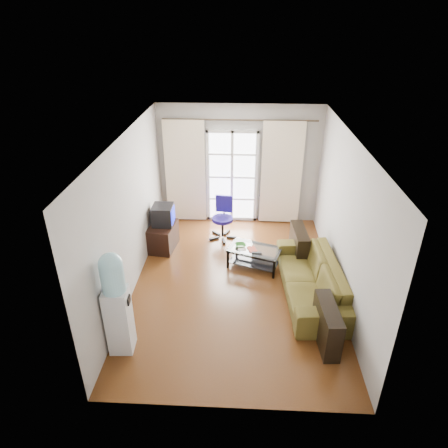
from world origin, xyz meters
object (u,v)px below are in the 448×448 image
Objects in this scene: coffee_table at (255,255)px; tv_stand at (163,237)px; crt_tv at (162,215)px; water_cooler at (116,302)px; task_chair at (223,226)px; sofa at (311,279)px.

tv_stand reaches higher than coffee_table.
water_cooler reaches higher than crt_tv.
task_chair is at bearing 20.11° from crt_tv.
crt_tv reaches higher than sofa.
task_chair is (-0.67, 1.11, 0.02)m from coffee_table.
sofa is at bearing -19.32° from tv_stand.
crt_tv is (-2.84, 1.50, 0.40)m from sofa.
sofa is at bearing -41.10° from coffee_table.
crt_tv reaches higher than coffee_table.
crt_tv is 0.28× the size of water_cooler.
crt_tv reaches higher than tv_stand.
crt_tv is 2.92m from water_cooler.
crt_tv is at bearing 160.48° from coffee_table.
water_cooler is (-1.29, -3.36, 0.58)m from task_chair.
water_cooler is (-0.07, -2.91, 0.12)m from crt_tv.
crt_tv is 0.49× the size of task_chair.
sofa is 3.28m from water_cooler.
crt_tv is at bearing 85.63° from water_cooler.
water_cooler reaches higher than sofa.
crt_tv is at bearing 94.43° from tv_stand.
coffee_table is 2.42× the size of crt_tv.
tv_stand is at bearing 162.45° from coffee_table.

